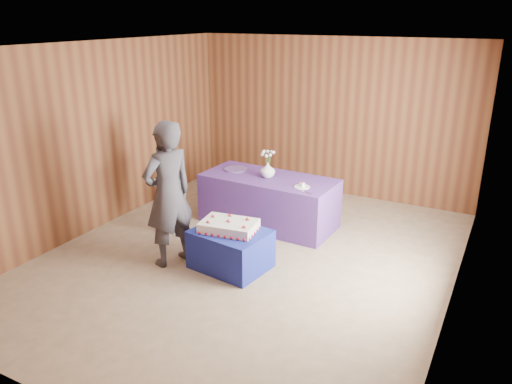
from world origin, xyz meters
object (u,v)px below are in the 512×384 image
Objects in this scene: serving_table at (269,201)px; vase at (268,170)px; guest_left at (168,194)px; guest_right at (165,180)px; cake_table at (231,249)px; sheet_cake at (229,226)px.

serving_table is 8.84× the size of vase.
guest_left is 1.21× the size of guest_right.
guest_left reaches higher than guest_right.
serving_table is at bearing 26.60° from vase.
cake_table is 0.31m from sheet_cake.
guest_left reaches higher than sheet_cake.
guest_right reaches higher than serving_table.
sheet_cake is at bearing -82.42° from vase.
cake_table is 1.18× the size of sheet_cake.
guest_left is (-0.72, -0.24, 0.37)m from sheet_cake.
vase is (-0.19, 1.45, 0.30)m from sheet_cake.
cake_table is 0.59× the size of guest_right.
guest_right is at bearing -141.80° from serving_table.
guest_left is at bearing 39.83° from guest_right.
serving_table is at bearing 125.22° from guest_right.
sheet_cake is at bearing 128.34° from guest_left.
guest_left is 1.08m from guest_right.
serving_table is 1.07× the size of guest_left.
sheet_cake is 1.50m from vase.
cake_table is 1.63m from guest_right.
vase is at bearing 106.13° from cake_table.
vase is 0.12× the size of guest_left.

